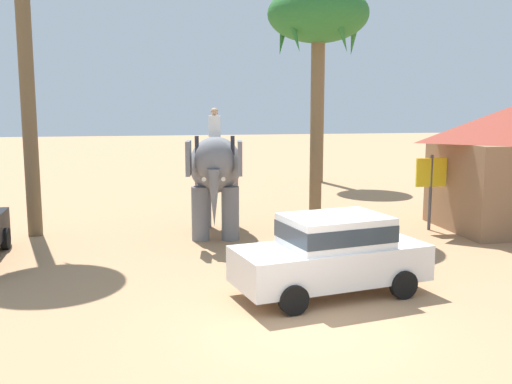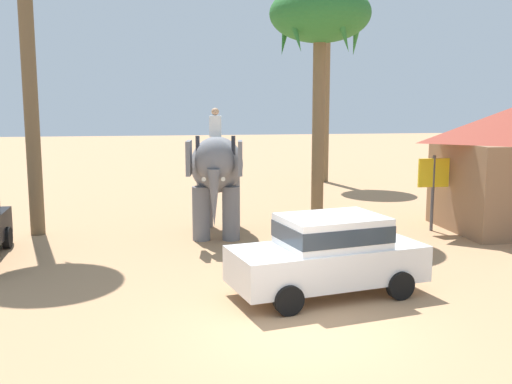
{
  "view_description": "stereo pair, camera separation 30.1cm",
  "coord_description": "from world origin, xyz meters",
  "px_view_note": "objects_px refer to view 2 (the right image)",
  "views": [
    {
      "loc": [
        -2.7,
        -9.94,
        4.12
      ],
      "look_at": [
        0.09,
        6.03,
        1.6
      ],
      "focal_mm": 41.88,
      "sensor_mm": 36.0,
      "label": 1
    },
    {
      "loc": [
        -2.41,
        -9.99,
        4.12
      ],
      "look_at": [
        0.09,
        6.03,
        1.6
      ],
      "focal_mm": 41.88,
      "sensor_mm": 36.0,
      "label": 2
    }
  ],
  "objects_px": {
    "car_sedan_foreground": "(329,252)",
    "signboard_yellow": "(433,178)",
    "elephant_with_mahout": "(217,171)",
    "palm_tree_near_hut": "(320,20)",
    "palm_tree_behind_elephant": "(327,14)"
  },
  "relations": [
    {
      "from": "car_sedan_foreground",
      "to": "palm_tree_near_hut",
      "type": "height_order",
      "value": "palm_tree_near_hut"
    },
    {
      "from": "palm_tree_behind_elephant",
      "to": "car_sedan_foreground",
      "type": "bearing_deg",
      "value": -105.0
    },
    {
      "from": "elephant_with_mahout",
      "to": "palm_tree_behind_elephant",
      "type": "distance_m",
      "value": 14.3
    },
    {
      "from": "car_sedan_foreground",
      "to": "signboard_yellow",
      "type": "bearing_deg",
      "value": 48.42
    },
    {
      "from": "car_sedan_foreground",
      "to": "palm_tree_near_hut",
      "type": "relative_size",
      "value": 0.57
    },
    {
      "from": "elephant_with_mahout",
      "to": "palm_tree_near_hut",
      "type": "distance_m",
      "value": 5.78
    },
    {
      "from": "car_sedan_foreground",
      "to": "elephant_with_mahout",
      "type": "distance_m",
      "value": 6.38
    },
    {
      "from": "car_sedan_foreground",
      "to": "elephant_with_mahout",
      "type": "xyz_separation_m",
      "value": [
        -1.83,
        6.02,
        1.06
      ]
    },
    {
      "from": "elephant_with_mahout",
      "to": "signboard_yellow",
      "type": "xyz_separation_m",
      "value": [
        6.77,
        -0.45,
        -0.3
      ]
    },
    {
      "from": "palm_tree_near_hut",
      "to": "car_sedan_foreground",
      "type": "bearing_deg",
      "value": -102.67
    },
    {
      "from": "elephant_with_mahout",
      "to": "signboard_yellow",
      "type": "bearing_deg",
      "value": -3.83
    },
    {
      "from": "car_sedan_foreground",
      "to": "palm_tree_behind_elephant",
      "type": "relative_size",
      "value": 0.46
    },
    {
      "from": "palm_tree_behind_elephant",
      "to": "palm_tree_near_hut",
      "type": "xyz_separation_m",
      "value": [
        -3.04,
        -10.23,
        -1.66
      ]
    },
    {
      "from": "car_sedan_foreground",
      "to": "palm_tree_behind_elephant",
      "type": "height_order",
      "value": "palm_tree_behind_elephant"
    },
    {
      "from": "car_sedan_foreground",
      "to": "signboard_yellow",
      "type": "distance_m",
      "value": 7.49
    }
  ]
}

